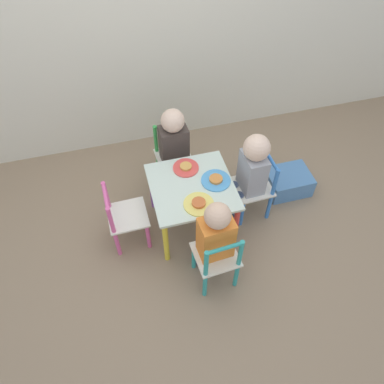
% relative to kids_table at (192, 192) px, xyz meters
% --- Properties ---
extents(ground_plane, '(6.00, 6.00, 0.00)m').
position_rel_kids_table_xyz_m(ground_plane, '(0.00, 0.00, -0.36)').
color(ground_plane, '#8C755B').
extents(kids_table, '(0.55, 0.55, 0.43)m').
position_rel_kids_table_xyz_m(kids_table, '(0.00, 0.00, 0.00)').
color(kids_table, silver).
rests_on(kids_table, ground_plane).
extents(chair_blue, '(0.27, 0.27, 0.52)m').
position_rel_kids_table_xyz_m(chair_blue, '(0.47, 0.02, -0.11)').
color(chair_blue, silver).
rests_on(chair_blue, ground_plane).
extents(chair_teal, '(0.28, 0.28, 0.52)m').
position_rel_kids_table_xyz_m(chair_teal, '(0.03, -0.47, -0.11)').
color(chair_teal, silver).
rests_on(chair_teal, ground_plane).
extents(chair_green, '(0.27, 0.27, 0.52)m').
position_rel_kids_table_xyz_m(chair_green, '(-0.03, 0.47, -0.11)').
color(chair_green, silver).
rests_on(chair_green, ground_plane).
extents(chair_pink, '(0.27, 0.27, 0.52)m').
position_rel_kids_table_xyz_m(chair_pink, '(-0.47, -0.01, -0.11)').
color(chair_pink, silver).
rests_on(chair_pink, ground_plane).
extents(child_right, '(0.22, 0.20, 0.74)m').
position_rel_kids_table_xyz_m(child_right, '(0.41, 0.01, 0.09)').
color(child_right, '#4C608E').
rests_on(child_right, ground_plane).
extents(child_front, '(0.21, 0.22, 0.72)m').
position_rel_kids_table_xyz_m(child_front, '(0.03, -0.41, 0.06)').
color(child_front, '#4C608E').
rests_on(child_front, ground_plane).
extents(child_back, '(0.21, 0.22, 0.72)m').
position_rel_kids_table_xyz_m(child_back, '(-0.02, 0.41, 0.07)').
color(child_back, '#4C608E').
rests_on(child_back, ground_plane).
extents(plate_right, '(0.20, 0.20, 0.03)m').
position_rel_kids_table_xyz_m(plate_right, '(0.16, 0.00, 0.07)').
color(plate_right, '#4C9EE0').
rests_on(plate_right, kids_table).
extents(plate_front, '(0.19, 0.19, 0.03)m').
position_rel_kids_table_xyz_m(plate_front, '(-0.00, -0.16, 0.07)').
color(plate_front, '#EADB66').
rests_on(plate_front, kids_table).
extents(plate_back, '(0.18, 0.18, 0.03)m').
position_rel_kids_table_xyz_m(plate_back, '(0.00, 0.16, 0.07)').
color(plate_back, '#E54C47').
rests_on(plate_back, kids_table).
extents(storage_bin, '(0.33, 0.27, 0.16)m').
position_rel_kids_table_xyz_m(storage_bin, '(0.82, 0.14, -0.28)').
color(storage_bin, '#4C7FB7').
rests_on(storage_bin, ground_plane).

